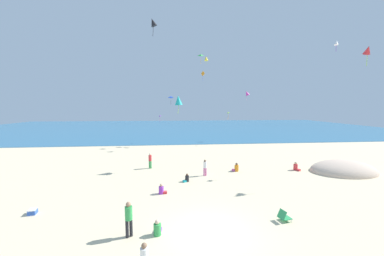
{
  "coord_description": "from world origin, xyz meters",
  "views": [
    {
      "loc": [
        -1.77,
        -9.88,
        6.15
      ],
      "look_at": [
        0.0,
        8.98,
        4.27
      ],
      "focal_mm": 20.11,
      "sensor_mm": 36.0,
      "label": 1
    }
  ],
  "objects_px": {
    "cooler_box": "(33,212)",
    "kite_orange": "(203,74)",
    "person_6": "(158,229)",
    "kite_teal": "(178,100)",
    "person_7": "(205,166)",
    "person_2": "(296,167)",
    "person_5": "(187,179)",
    "kite_magenta": "(247,93)",
    "person_4": "(150,160)",
    "kite_lime": "(228,113)",
    "kite_red": "(368,50)",
    "person_8": "(129,217)",
    "kite_black": "(153,22)",
    "kite_blue": "(171,97)",
    "kite_white": "(336,43)",
    "beach_chair_mid_beach": "(284,216)",
    "kite_green": "(201,55)",
    "person_0": "(162,190)",
    "person_1": "(236,168)",
    "kite_purple": "(160,116)",
    "kite_yellow": "(206,58)"
  },
  "relations": [
    {
      "from": "person_1",
      "to": "person_8",
      "type": "distance_m",
      "value": 12.69
    },
    {
      "from": "person_2",
      "to": "kite_yellow",
      "type": "distance_m",
      "value": 19.8
    },
    {
      "from": "person_1",
      "to": "person_4",
      "type": "xyz_separation_m",
      "value": [
        -8.28,
        1.74,
        0.58
      ]
    },
    {
      "from": "kite_teal",
      "to": "person_4",
      "type": "bearing_deg",
      "value": 176.81
    },
    {
      "from": "person_0",
      "to": "kite_black",
      "type": "relative_size",
      "value": 0.5
    },
    {
      "from": "kite_blue",
      "to": "kite_white",
      "type": "bearing_deg",
      "value": -43.59
    },
    {
      "from": "person_7",
      "to": "kite_purple",
      "type": "height_order",
      "value": "kite_purple"
    },
    {
      "from": "person_0",
      "to": "person_7",
      "type": "bearing_deg",
      "value": 40.96
    },
    {
      "from": "kite_black",
      "to": "kite_teal",
      "type": "bearing_deg",
      "value": 56.02
    },
    {
      "from": "kite_red",
      "to": "kite_purple",
      "type": "bearing_deg",
      "value": 130.44
    },
    {
      "from": "person_7",
      "to": "person_0",
      "type": "bearing_deg",
      "value": -52.41
    },
    {
      "from": "person_8",
      "to": "kite_black",
      "type": "relative_size",
      "value": 1.19
    },
    {
      "from": "person_5",
      "to": "beach_chair_mid_beach",
      "type": "bearing_deg",
      "value": 97.04
    },
    {
      "from": "person_1",
      "to": "kite_lime",
      "type": "relative_size",
      "value": 0.66
    },
    {
      "from": "kite_orange",
      "to": "person_7",
      "type": "bearing_deg",
      "value": -97.41
    },
    {
      "from": "kite_orange",
      "to": "kite_white",
      "type": "height_order",
      "value": "kite_white"
    },
    {
      "from": "cooler_box",
      "to": "kite_teal",
      "type": "height_order",
      "value": "kite_teal"
    },
    {
      "from": "person_1",
      "to": "person_5",
      "type": "height_order",
      "value": "person_1"
    },
    {
      "from": "person_7",
      "to": "kite_green",
      "type": "distance_m",
      "value": 21.26
    },
    {
      "from": "kite_green",
      "to": "kite_black",
      "type": "xyz_separation_m",
      "value": [
        -6.1,
        -16.79,
        -1.48
      ]
    },
    {
      "from": "kite_magenta",
      "to": "kite_blue",
      "type": "bearing_deg",
      "value": -165.86
    },
    {
      "from": "kite_green",
      "to": "person_4",
      "type": "bearing_deg",
      "value": -116.92
    },
    {
      "from": "kite_orange",
      "to": "kite_yellow",
      "type": "relative_size",
      "value": 1.49
    },
    {
      "from": "person_1",
      "to": "kite_red",
      "type": "bearing_deg",
      "value": 178.53
    },
    {
      "from": "kite_green",
      "to": "kite_blue",
      "type": "relative_size",
      "value": 1.04
    },
    {
      "from": "person_5",
      "to": "person_7",
      "type": "bearing_deg",
      "value": -170.38
    },
    {
      "from": "person_2",
      "to": "person_5",
      "type": "relative_size",
      "value": 1.21
    },
    {
      "from": "kite_red",
      "to": "kite_white",
      "type": "distance_m",
      "value": 3.75
    },
    {
      "from": "beach_chair_mid_beach",
      "to": "cooler_box",
      "type": "xyz_separation_m",
      "value": [
        -13.99,
        2.08,
        -0.13
      ]
    },
    {
      "from": "kite_purple",
      "to": "kite_teal",
      "type": "bearing_deg",
      "value": -80.23
    },
    {
      "from": "person_8",
      "to": "kite_red",
      "type": "relative_size",
      "value": 1.04
    },
    {
      "from": "kite_green",
      "to": "kite_orange",
      "type": "bearing_deg",
      "value": 19.36
    },
    {
      "from": "person_0",
      "to": "person_1",
      "type": "distance_m",
      "value": 8.32
    },
    {
      "from": "person_2",
      "to": "person_8",
      "type": "distance_m",
      "value": 16.93
    },
    {
      "from": "cooler_box",
      "to": "kite_green",
      "type": "xyz_separation_m",
      "value": [
        12.7,
        22.26,
        14.18
      ]
    },
    {
      "from": "cooler_box",
      "to": "kite_orange",
      "type": "bearing_deg",
      "value": 59.71
    },
    {
      "from": "kite_blue",
      "to": "beach_chair_mid_beach",
      "type": "bearing_deg",
      "value": -75.81
    },
    {
      "from": "kite_lime",
      "to": "kite_red",
      "type": "distance_m",
      "value": 19.87
    },
    {
      "from": "kite_purple",
      "to": "person_2",
      "type": "bearing_deg",
      "value": -51.56
    },
    {
      "from": "person_6",
      "to": "kite_teal",
      "type": "height_order",
      "value": "kite_teal"
    },
    {
      "from": "person_5",
      "to": "person_7",
      "type": "relative_size",
      "value": 0.46
    },
    {
      "from": "person_6",
      "to": "kite_magenta",
      "type": "bearing_deg",
      "value": -17.75
    },
    {
      "from": "person_4",
      "to": "person_8",
      "type": "height_order",
      "value": "person_8"
    },
    {
      "from": "person_7",
      "to": "kite_black",
      "type": "bearing_deg",
      "value": -91.5
    },
    {
      "from": "person_8",
      "to": "kite_orange",
      "type": "distance_m",
      "value": 28.11
    },
    {
      "from": "person_1",
      "to": "person_4",
      "type": "height_order",
      "value": "person_4"
    },
    {
      "from": "person_7",
      "to": "kite_teal",
      "type": "xyz_separation_m",
      "value": [
        -2.25,
        2.63,
        5.93
      ]
    },
    {
      "from": "person_0",
      "to": "kite_lime",
      "type": "relative_size",
      "value": 0.59
    },
    {
      "from": "kite_yellow",
      "to": "kite_blue",
      "type": "relative_size",
      "value": 0.77
    },
    {
      "from": "person_5",
      "to": "kite_blue",
      "type": "relative_size",
      "value": 0.46
    }
  ]
}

